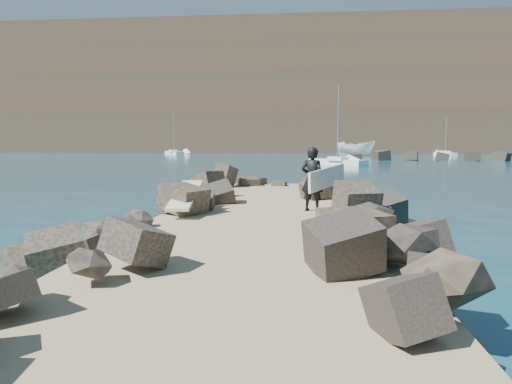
# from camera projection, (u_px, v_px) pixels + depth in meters

# --- Properties ---
(ground) EXTENTS (800.00, 800.00, 0.00)m
(ground) POSITION_uv_depth(u_px,v_px,m) (260.00, 243.00, 12.36)
(ground) COLOR #0F384C
(ground) RESTS_ON ground
(jetty) EXTENTS (6.00, 26.00, 0.60)m
(jetty) POSITION_uv_depth(u_px,v_px,m) (252.00, 249.00, 10.34)
(jetty) COLOR #8C7759
(jetty) RESTS_ON ground
(riprap_left) EXTENTS (2.60, 22.00, 1.00)m
(riprap_left) POSITION_uv_depth(u_px,v_px,m) (136.00, 234.00, 11.10)
(riprap_left) COLOR black
(riprap_left) RESTS_ON ground
(riprap_right) EXTENTS (2.60, 22.00, 1.00)m
(riprap_right) POSITION_uv_depth(u_px,v_px,m) (379.00, 239.00, 10.54)
(riprap_right) COLOR black
(riprap_right) RESTS_ON ground
(headland) EXTENTS (360.00, 140.00, 32.00)m
(headland) POSITION_uv_depth(u_px,v_px,m) (325.00, 105.00, 167.88)
(headland) COLOR #2D4919
(headland) RESTS_ON ground
(surfboard_resting) EXTENTS (0.82, 2.66, 0.09)m
(surfboard_resting) POSITION_uv_depth(u_px,v_px,m) (186.00, 198.00, 13.57)
(surfboard_resting) COLOR beige
(surfboard_resting) RESTS_ON riprap_left
(boat_imported) EXTENTS (7.60, 4.26, 2.77)m
(boat_imported) POSITION_uv_depth(u_px,v_px,m) (356.00, 148.00, 86.06)
(boat_imported) COLOR white
(boat_imported) RESTS_ON ground
(surfer_with_board) EXTENTS (1.48, 2.19, 1.97)m
(surfer_with_board) POSITION_uv_depth(u_px,v_px,m) (315.00, 179.00, 13.90)
(surfer_with_board) COLOR black
(surfer_with_board) RESTS_ON jetty
(sailboat_c) EXTENTS (6.47, 6.82, 9.23)m
(sailboat_c) POSITION_uv_depth(u_px,v_px,m) (337.00, 162.00, 52.48)
(sailboat_c) COLOR white
(sailboat_c) RESTS_ON ground
(sailboat_f) EXTENTS (2.36, 5.07, 6.21)m
(sailboat_f) POSITION_uv_depth(u_px,v_px,m) (435.00, 152.00, 99.66)
(sailboat_f) COLOR white
(sailboat_f) RESTS_ON ground
(sailboat_e) EXTENTS (5.71, 7.51, 9.37)m
(sailboat_e) POSITION_uv_depth(u_px,v_px,m) (174.00, 153.00, 93.90)
(sailboat_e) COLOR white
(sailboat_e) RESTS_ON ground
(sailboat_d) EXTENTS (2.74, 5.94, 7.13)m
(sailboat_d) POSITION_uv_depth(u_px,v_px,m) (445.00, 154.00, 84.33)
(sailboat_d) COLOR white
(sailboat_d) RESTS_ON ground
(headland_buildings) EXTENTS (137.50, 30.50, 5.00)m
(headland_buildings) POSITION_uv_depth(u_px,v_px,m) (347.00, 50.00, 157.51)
(headland_buildings) COLOR white
(headland_buildings) RESTS_ON headland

